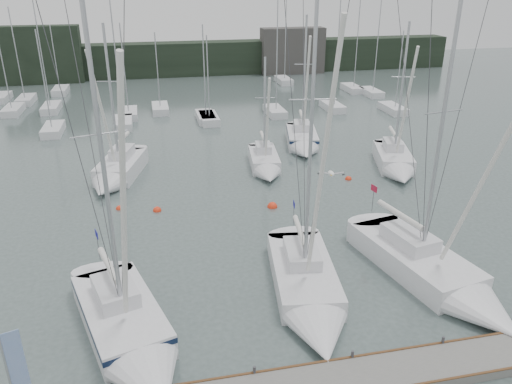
# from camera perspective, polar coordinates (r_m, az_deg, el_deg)

# --- Properties ---
(ground) EXTENTS (160.00, 160.00, 0.00)m
(ground) POSITION_cam_1_polar(r_m,az_deg,el_deg) (23.98, 2.52, -13.42)
(ground) COLOR #485855
(ground) RESTS_ON ground
(far_treeline) EXTENTS (90.00, 4.00, 5.00)m
(far_treeline) POSITION_cam_1_polar(r_m,az_deg,el_deg) (81.54, -8.91, 14.79)
(far_treeline) COLOR black
(far_treeline) RESTS_ON ground
(far_building_left) EXTENTS (12.00, 3.00, 8.00)m
(far_building_left) POSITION_cam_1_polar(r_m,az_deg,el_deg) (80.58, -23.64, 14.16)
(far_building_left) COLOR black
(far_building_left) RESTS_ON ground
(far_building_right) EXTENTS (10.00, 3.00, 7.00)m
(far_building_right) POSITION_cam_1_polar(r_m,az_deg,el_deg) (82.55, 4.18, 15.80)
(far_building_right) COLOR #413F3C
(far_building_right) RESTS_ON ground
(mast_forest) EXTENTS (53.75, 24.22, 14.73)m
(mast_forest) POSITION_cam_1_polar(r_m,az_deg,el_deg) (60.42, -11.06, 9.70)
(mast_forest) COLOR silver
(mast_forest) RESTS_ON ground
(sailboat_near_left) EXTENTS (5.44, 9.62, 15.28)m
(sailboat_near_left) POSITION_cam_1_polar(r_m,az_deg,el_deg) (22.10, -14.00, -15.90)
(sailboat_near_left) COLOR silver
(sailboat_near_left) RESTS_ON ground
(sailboat_near_center) EXTENTS (4.26, 10.16, 16.25)m
(sailboat_near_center) POSITION_cam_1_polar(r_m,az_deg,el_deg) (23.98, 6.21, -12.00)
(sailboat_near_center) COLOR silver
(sailboat_near_center) RESTS_ON ground
(sailboat_near_right) EXTENTS (5.16, 11.20, 14.74)m
(sailboat_near_right) POSITION_cam_1_polar(r_m,az_deg,el_deg) (26.60, 20.75, -9.52)
(sailboat_near_right) COLOR silver
(sailboat_near_right) RESTS_ON ground
(sailboat_mid_b) EXTENTS (4.76, 8.49, 12.30)m
(sailboat_mid_b) POSITION_cam_1_polar(r_m,az_deg,el_deg) (39.23, -15.79, 1.98)
(sailboat_mid_b) COLOR silver
(sailboat_mid_b) RESTS_ON ground
(sailboat_mid_c) EXTENTS (3.02, 7.15, 9.52)m
(sailboat_mid_c) POSITION_cam_1_polar(r_m,az_deg,el_deg) (39.84, 1.10, 3.07)
(sailboat_mid_c) COLOR silver
(sailboat_mid_c) RESTS_ON ground
(sailboat_mid_d) EXTENTS (4.31, 8.42, 12.29)m
(sailboat_mid_d) POSITION_cam_1_polar(r_m,az_deg,el_deg) (45.52, 5.39, 5.72)
(sailboat_mid_d) COLOR silver
(sailboat_mid_d) RESTS_ON ground
(sailboat_mid_e) EXTENTS (4.75, 8.35, 12.17)m
(sailboat_mid_e) POSITION_cam_1_polar(r_m,az_deg,el_deg) (41.39, 15.71, 3.06)
(sailboat_mid_e) COLOR silver
(sailboat_mid_e) RESTS_ON ground
(buoy_a) EXTENTS (0.57, 0.57, 0.57)m
(buoy_a) POSITION_cam_1_polar(r_m,az_deg,el_deg) (33.94, -11.23, -2.11)
(buoy_a) COLOR red
(buoy_a) RESTS_ON ground
(buoy_b) EXTENTS (0.69, 0.69, 0.69)m
(buoy_b) POSITION_cam_1_polar(r_m,az_deg,el_deg) (33.84, 1.87, -1.72)
(buoy_b) COLOR red
(buoy_b) RESTS_ON ground
(buoy_c) EXTENTS (0.47, 0.47, 0.47)m
(buoy_c) POSITION_cam_1_polar(r_m,az_deg,el_deg) (34.78, -15.34, -1.87)
(buoy_c) COLOR red
(buoy_c) RESTS_ON ground
(dock_banner) EXTENTS (0.59, 0.22, 4.04)m
(dock_banner) POSITION_cam_1_polar(r_m,az_deg,el_deg) (18.56, -25.86, -18.04)
(dock_banner) COLOR #A6A8AE
(dock_banner) RESTS_ON dock
(seagull) EXTENTS (1.04, 0.51, 0.21)m
(seagull) POSITION_cam_1_polar(r_m,az_deg,el_deg) (21.35, 8.57, 2.12)
(seagull) COLOR white
(seagull) RESTS_ON ground
(buoy_d) EXTENTS (0.50, 0.50, 0.50)m
(buoy_d) POSITION_cam_1_polar(r_m,az_deg,el_deg) (39.08, 10.51, 1.44)
(buoy_d) COLOR red
(buoy_d) RESTS_ON ground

